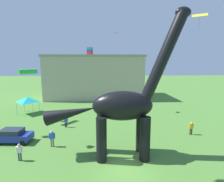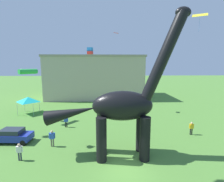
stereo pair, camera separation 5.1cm
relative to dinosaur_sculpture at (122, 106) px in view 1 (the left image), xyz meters
name	(u,v)px [view 1 (the left image)]	position (x,y,z in m)	size (l,w,h in m)	color
ground_plane	(125,170)	(0.07, -2.43, -4.93)	(240.00, 240.00, 0.00)	#4C7F33
dinosaur_sculpture	(122,106)	(0.00, 0.00, 0.00)	(13.05, 2.77, 13.65)	black
parked_sedan_left	(12,135)	(-12.03, 3.34, -4.13)	(4.31, 2.05, 1.55)	navy
person_near_flyer	(99,115)	(-2.55, 10.87, -4.21)	(0.44, 0.20, 1.19)	#6B6056
person_far_spectator	(19,150)	(-9.37, -0.52, -3.95)	(0.61, 0.27, 1.63)	#2D3347
person_vendor_side	(191,127)	(9.19, 4.58, -3.94)	(0.61, 0.27, 1.64)	black
person_strolling_adult	(52,137)	(-7.22, 2.11, -3.85)	(0.67, 0.30, 1.79)	#6B6056
person_watching_child	(66,121)	(-7.02, 7.81, -3.98)	(0.59, 0.26, 1.58)	black
festival_canopy_tent	(28,100)	(-15.22, 15.01, -2.39)	(3.15, 3.15, 3.00)	#B2B2B7
kite_near_low	(116,33)	(0.47, 16.30, 9.30)	(1.06, 1.19, 0.16)	red
kite_mid_center	(90,51)	(-3.84, 11.89, 5.85)	(0.93, 0.93, 1.04)	#287AE5
kite_trailing	(27,71)	(-13.14, 10.70, 2.73)	(2.78, 2.70, 0.78)	green
kite_high_left	(200,15)	(8.83, 3.86, 9.08)	(1.87, 1.68, 2.04)	yellow
background_building_block	(95,77)	(-4.09, 30.89, 0.53)	(24.42, 13.34, 10.92)	#B7A893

